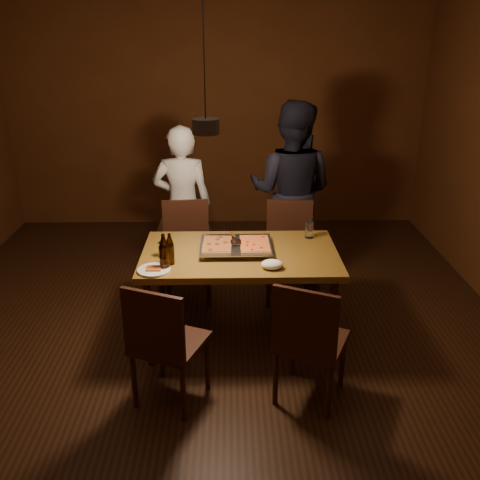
{
  "coord_description": "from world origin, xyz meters",
  "views": [
    {
      "loc": [
        0.15,
        -3.53,
        2.37
      ],
      "look_at": [
        0.23,
        0.23,
        0.85
      ],
      "focal_mm": 40.0,
      "sensor_mm": 36.0,
      "label": 1
    }
  ],
  "objects_px": {
    "chair_far_left": "(187,241)",
    "chair_near_right": "(308,334)",
    "plate_slice": "(154,270)",
    "diner_white": "(183,205)",
    "dining_table": "(240,261)",
    "diner_dark": "(291,192)",
    "chair_near_left": "(163,336)",
    "beer_bottle_b": "(170,249)",
    "chair_far_right": "(289,241)",
    "pendant_lamp": "(206,125)",
    "beer_bottle_a": "(164,252)",
    "pizza_tray": "(236,247)"
  },
  "relations": [
    {
      "from": "chair_far_left",
      "to": "chair_near_right",
      "type": "height_order",
      "value": "same"
    },
    {
      "from": "plate_slice",
      "to": "diner_white",
      "type": "distance_m",
      "value": 1.45
    },
    {
      "from": "dining_table",
      "to": "plate_slice",
      "type": "xyz_separation_m",
      "value": [
        -0.62,
        -0.33,
        0.08
      ]
    },
    {
      "from": "plate_slice",
      "to": "chair_far_left",
      "type": "bearing_deg",
      "value": 82.55
    },
    {
      "from": "chair_far_left",
      "to": "diner_dark",
      "type": "distance_m",
      "value": 1.12
    },
    {
      "from": "chair_far_left",
      "to": "chair_near_left",
      "type": "distance_m",
      "value": 1.6
    },
    {
      "from": "beer_bottle_b",
      "to": "diner_white",
      "type": "distance_m",
      "value": 1.33
    },
    {
      "from": "chair_near_right",
      "to": "diner_dark",
      "type": "distance_m",
      "value": 2.04
    },
    {
      "from": "chair_near_left",
      "to": "plate_slice",
      "type": "bearing_deg",
      "value": 124.86
    },
    {
      "from": "diner_white",
      "to": "chair_far_right",
      "type": "bearing_deg",
      "value": 162.58
    },
    {
      "from": "chair_far_right",
      "to": "plate_slice",
      "type": "bearing_deg",
      "value": 49.73
    },
    {
      "from": "chair_far_right",
      "to": "pendant_lamp",
      "type": "relative_size",
      "value": 0.44
    },
    {
      "from": "plate_slice",
      "to": "diner_dark",
      "type": "xyz_separation_m",
      "value": [
        1.13,
        1.51,
        0.11
      ]
    },
    {
      "from": "chair_near_left",
      "to": "pendant_lamp",
      "type": "relative_size",
      "value": 0.5
    },
    {
      "from": "chair_far_right",
      "to": "diner_white",
      "type": "height_order",
      "value": "diner_white"
    },
    {
      "from": "chair_near_left",
      "to": "chair_near_right",
      "type": "xyz_separation_m",
      "value": [
        0.93,
        0.0,
        0.0
      ]
    },
    {
      "from": "beer_bottle_a",
      "to": "plate_slice",
      "type": "xyz_separation_m",
      "value": [
        -0.07,
        -0.04,
        -0.12
      ]
    },
    {
      "from": "plate_slice",
      "to": "diner_white",
      "type": "height_order",
      "value": "diner_white"
    },
    {
      "from": "dining_table",
      "to": "beer_bottle_b",
      "type": "relative_size",
      "value": 6.36
    },
    {
      "from": "beer_bottle_b",
      "to": "beer_bottle_a",
      "type": "bearing_deg",
      "value": -110.75
    },
    {
      "from": "plate_slice",
      "to": "chair_far_right",
      "type": "bearing_deg",
      "value": 44.83
    },
    {
      "from": "chair_far_left",
      "to": "beer_bottle_a",
      "type": "distance_m",
      "value": 1.11
    },
    {
      "from": "beer_bottle_a",
      "to": "chair_far_right",
      "type": "bearing_deg",
      "value": 45.84
    },
    {
      "from": "chair_near_left",
      "to": "beer_bottle_b",
      "type": "distance_m",
      "value": 0.71
    },
    {
      "from": "plate_slice",
      "to": "pendant_lamp",
      "type": "relative_size",
      "value": 0.21
    },
    {
      "from": "chair_far_right",
      "to": "chair_near_right",
      "type": "bearing_deg",
      "value": 93.33
    },
    {
      "from": "chair_far_right",
      "to": "diner_dark",
      "type": "xyz_separation_m",
      "value": [
        0.05,
        0.43,
        0.33
      ]
    },
    {
      "from": "plate_slice",
      "to": "pendant_lamp",
      "type": "bearing_deg",
      "value": 14.0
    },
    {
      "from": "beer_bottle_a",
      "to": "diner_dark",
      "type": "relative_size",
      "value": 0.15
    },
    {
      "from": "dining_table",
      "to": "beer_bottle_a",
      "type": "xyz_separation_m",
      "value": [
        -0.54,
        -0.29,
        0.21
      ]
    },
    {
      "from": "pizza_tray",
      "to": "pendant_lamp",
      "type": "relative_size",
      "value": 0.5
    },
    {
      "from": "chair_far_left",
      "to": "pendant_lamp",
      "type": "distance_m",
      "value": 1.6
    },
    {
      "from": "beer_bottle_b",
      "to": "plate_slice",
      "type": "height_order",
      "value": "beer_bottle_b"
    },
    {
      "from": "plate_slice",
      "to": "pendant_lamp",
      "type": "xyz_separation_m",
      "value": [
        0.39,
        0.1,
        1.0
      ]
    },
    {
      "from": "chair_near_left",
      "to": "beer_bottle_a",
      "type": "xyz_separation_m",
      "value": [
        -0.04,
        0.54,
        0.35
      ]
    },
    {
      "from": "chair_near_right",
      "to": "diner_white",
      "type": "height_order",
      "value": "diner_white"
    },
    {
      "from": "dining_table",
      "to": "pendant_lamp",
      "type": "relative_size",
      "value": 1.36
    },
    {
      "from": "chair_near_right",
      "to": "beer_bottle_b",
      "type": "xyz_separation_m",
      "value": [
        -0.93,
        0.63,
        0.33
      ]
    },
    {
      "from": "chair_far_left",
      "to": "chair_far_right",
      "type": "distance_m",
      "value": 0.94
    },
    {
      "from": "pizza_tray",
      "to": "diner_white",
      "type": "relative_size",
      "value": 0.36
    },
    {
      "from": "chair_near_left",
      "to": "beer_bottle_b",
      "type": "bearing_deg",
      "value": 113.13
    },
    {
      "from": "chair_near_right",
      "to": "pizza_tray",
      "type": "height_order",
      "value": "chair_near_right"
    },
    {
      "from": "pizza_tray",
      "to": "diner_dark",
      "type": "bearing_deg",
      "value": 63.43
    },
    {
      "from": "pendant_lamp",
      "to": "chair_far_left",
      "type": "bearing_deg",
      "value": 103.71
    },
    {
      "from": "diner_white",
      "to": "diner_dark",
      "type": "distance_m",
      "value": 1.05
    },
    {
      "from": "dining_table",
      "to": "chair_near_left",
      "type": "height_order",
      "value": "chair_near_left"
    },
    {
      "from": "chair_far_right",
      "to": "diner_white",
      "type": "distance_m",
      "value": 1.08
    },
    {
      "from": "chair_far_left",
      "to": "diner_white",
      "type": "relative_size",
      "value": 0.32
    },
    {
      "from": "chair_far_left",
      "to": "pizza_tray",
      "type": "height_order",
      "value": "chair_far_left"
    },
    {
      "from": "plate_slice",
      "to": "pizza_tray",
      "type": "bearing_deg",
      "value": 32.18
    }
  ]
}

